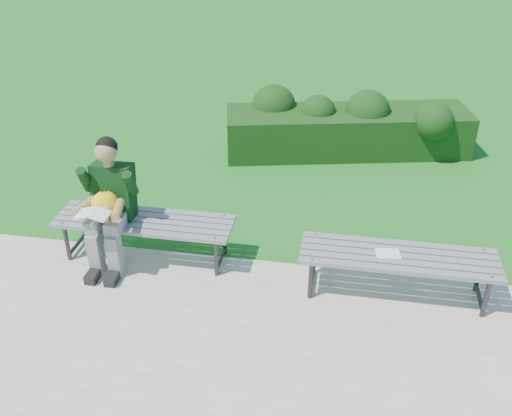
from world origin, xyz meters
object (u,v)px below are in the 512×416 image
(seated_boy, at_px, (109,201))
(bench_left, at_px, (144,224))
(bench_right, at_px, (398,260))
(paper_sheet, at_px, (388,253))
(hedge, at_px, (345,126))

(seated_boy, bearing_deg, bench_left, 18.15)
(bench_right, xyz_separation_m, paper_sheet, (-0.10, 0.00, 0.06))
(paper_sheet, bearing_deg, seated_boy, 178.13)
(hedge, relative_size, bench_left, 1.94)
(seated_boy, distance_m, paper_sheet, 2.72)
(seated_boy, bearing_deg, paper_sheet, -1.87)
(bench_right, height_order, paper_sheet, bench_right)
(hedge, height_order, bench_right, hedge)
(paper_sheet, bearing_deg, bench_right, 0.00)
(hedge, distance_m, bench_right, 3.25)
(bench_left, xyz_separation_m, bench_right, (2.50, -0.19, 0.00))
(hedge, relative_size, bench_right, 1.94)
(hedge, relative_size, seated_boy, 2.66)
(seated_boy, bearing_deg, hedge, 54.62)
(bench_left, bearing_deg, hedge, 57.64)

